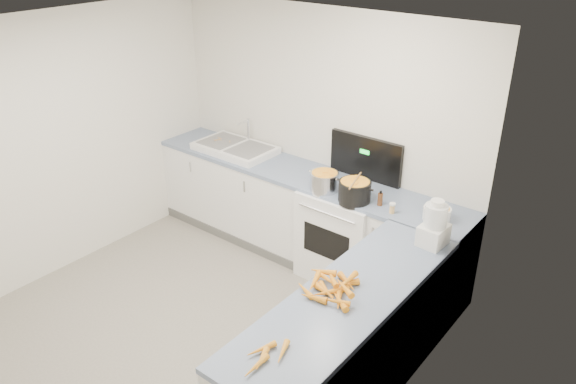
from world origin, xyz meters
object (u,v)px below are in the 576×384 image
Objects in this scene: steel_pot at (324,182)px; extract_bottle at (380,199)px; black_pot at (355,192)px; mixing_bowl at (437,214)px; spice_jar at (392,209)px; food_processor at (434,226)px; sink at (235,148)px; stove at (346,231)px.

steel_pot reaches higher than extract_bottle.
extract_bottle is (0.56, 0.05, -0.02)m from steel_pot.
black_pot is 1.26× the size of mixing_bowl.
mixing_bowl is 0.37m from spice_jar.
food_processor reaches higher than mixing_bowl.
food_processor is at bearing -16.24° from black_pot.
extract_bottle is at bearing -4.04° from sink.
food_processor is (0.49, -0.25, 0.12)m from spice_jar.
steel_pot is 0.71m from spice_jar.
sink is at bearing 175.96° from extract_bottle.
mixing_bowl is 2.02× the size of extract_bottle.
extract_bottle is at bearing -15.90° from stove.
steel_pot is 0.33m from black_pot.
food_processor is (0.65, -0.32, 0.11)m from extract_bottle.
mixing_bowl is (1.06, 0.13, -0.02)m from steel_pot.
mixing_bowl is at bearing -2.64° from stove.
sink reaches higher than steel_pot.
sink is 2.54m from food_processor.
sink is 7.57× the size of extract_bottle.
black_pot is 0.38m from spice_jar.
extract_bottle reaches higher than mixing_bowl.
steel_pot reaches higher than mixing_bowl.
extract_bottle is (0.40, -0.12, 0.52)m from stove.
sink is 2.35m from mixing_bowl.
stove is 0.77m from spice_jar.
stove reaches higher than mixing_bowl.
steel_pot is 0.56m from extract_bottle.
spice_jar is 0.20× the size of food_processor.
steel_pot is at bearing 167.69° from food_processor.
extract_bottle is at bearing 153.89° from food_processor.
steel_pot is 3.43× the size of spice_jar.
mixing_bowl is at bearing 10.70° from black_pot.
steel_pot is at bearing 179.31° from spice_jar.
stove reaches higher than food_processor.
extract_bottle is (1.85, -0.13, 0.02)m from sink.
black_pot is (0.18, -0.18, 0.55)m from stove.
black_pot reaches higher than spice_jar.
stove is at bearing 135.25° from black_pot.
food_processor is (0.87, -0.25, 0.08)m from black_pot.
stove is 3.59× the size of food_processor.
stove is at bearing 157.65° from food_processor.
spice_jar is at bearing -158.39° from mixing_bowl.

